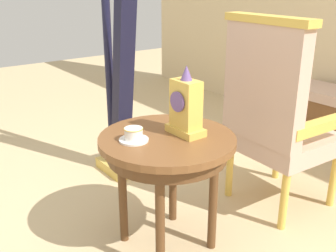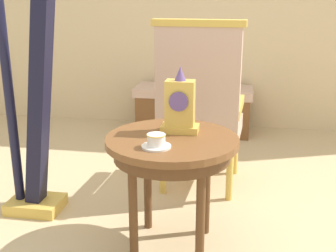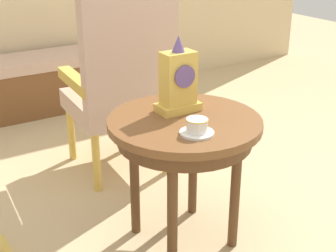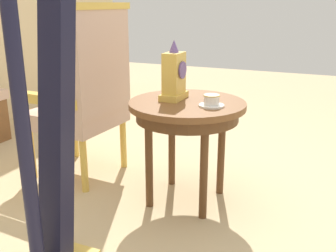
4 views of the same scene
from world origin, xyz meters
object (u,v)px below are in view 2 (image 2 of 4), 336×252
(side_table, at_px, (172,152))
(mantel_clock, at_px, (180,106))
(armchair, at_px, (200,105))
(harp, at_px, (31,97))
(window_bench, at_px, (193,109))
(teacup_left, at_px, (156,141))

(side_table, height_order, mantel_clock, mantel_clock)
(armchair, xyz_separation_m, harp, (-0.92, -0.47, 0.12))
(side_table, xyz_separation_m, window_bench, (-0.12, 1.99, -0.31))
(side_table, distance_m, mantel_clock, 0.23)
(harp, bearing_deg, armchair, 27.03)
(side_table, height_order, teacup_left, teacup_left)
(armchair, relative_size, window_bench, 1.03)
(teacup_left, xyz_separation_m, armchair, (0.11, 0.88, -0.04))
(side_table, distance_m, armchair, 0.73)
(teacup_left, relative_size, window_bench, 0.12)
(teacup_left, height_order, mantel_clock, mantel_clock)
(window_bench, bearing_deg, teacup_left, -88.19)
(side_table, xyz_separation_m, mantel_clock, (0.02, 0.09, 0.21))
(harp, bearing_deg, side_table, -16.10)
(window_bench, bearing_deg, mantel_clock, -85.76)
(side_table, bearing_deg, window_bench, 93.33)
(mantel_clock, xyz_separation_m, window_bench, (-0.14, 1.90, -0.52))
(side_table, relative_size, window_bench, 0.60)
(harp, height_order, window_bench, harp)
(mantel_clock, height_order, armchair, armchair)
(mantel_clock, distance_m, window_bench, 1.97)
(harp, distance_m, window_bench, 1.96)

